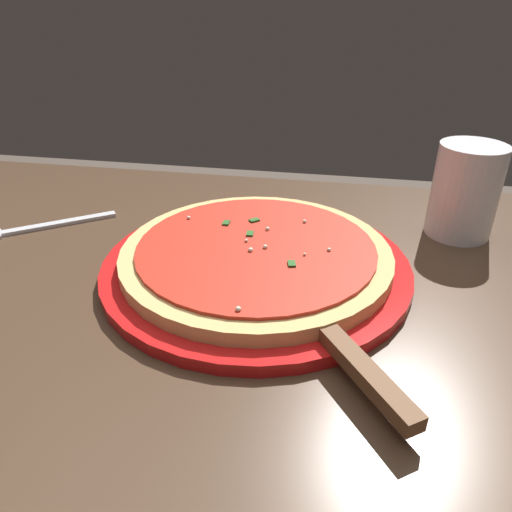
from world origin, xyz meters
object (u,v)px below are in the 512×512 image
at_px(pizza, 256,253).
at_px(cup_tall_drink, 465,191).
at_px(serving_plate, 256,266).
at_px(fork, 38,227).
at_px(pizza_server, 335,343).

relative_size(pizza, cup_tall_drink, 2.56).
distance_m(pizza, cup_tall_drink, 0.29).
bearing_deg(serving_plate, cup_tall_drink, 30.54).
xyz_separation_m(pizza, fork, (-0.31, 0.05, -0.02)).
relative_size(serving_plate, fork, 2.20).
bearing_deg(pizza, cup_tall_drink, 30.54).
relative_size(pizza, pizza_server, 1.51).
bearing_deg(pizza, serving_plate, -94.33).
bearing_deg(pizza, pizza_server, -54.97).
bearing_deg(serving_plate, fork, 170.16).
xyz_separation_m(serving_plate, pizza, (0.00, 0.00, 0.02)).
height_order(serving_plate, pizza_server, pizza_server).
bearing_deg(fork, pizza_server, -24.99).
bearing_deg(pizza_server, pizza, 125.03).
distance_m(pizza_server, cup_tall_drink, 0.32).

